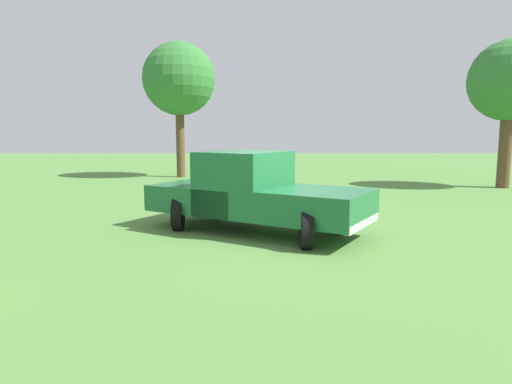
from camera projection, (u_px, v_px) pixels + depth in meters
name	position (u px, v px, depth m)	size (l,w,h in m)	color
ground_plane	(282.00, 234.00, 9.84)	(80.00, 80.00, 0.00)	#54843D
pickup_truck	(251.00, 191.00, 10.00)	(4.22, 5.25, 1.80)	black
tree_back_right	(179.00, 80.00, 21.97)	(3.58, 3.58, 6.65)	brown
tree_far_center	(510.00, 82.00, 17.60)	(3.19, 3.19, 5.87)	brown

